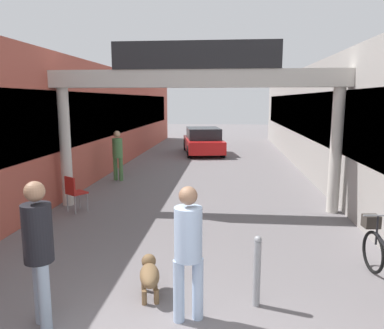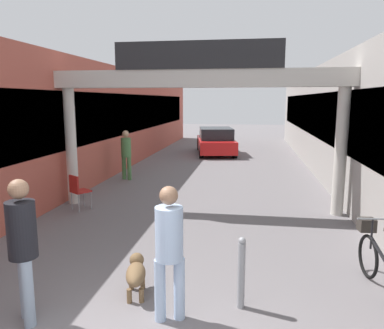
% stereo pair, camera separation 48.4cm
% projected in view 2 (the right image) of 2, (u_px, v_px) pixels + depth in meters
% --- Properties ---
extents(storefront_left, '(3.00, 26.00, 3.93)m').
position_uv_depth(storefront_left, '(86.00, 119.00, 14.52)').
color(storefront_left, '#B25142').
rests_on(storefront_left, ground_plane).
extents(storefront_right, '(3.00, 26.00, 3.93)m').
position_uv_depth(storefront_right, '(363.00, 122.00, 12.96)').
color(storefront_right, '#9E9993').
rests_on(storefront_right, ground_plane).
extents(arcade_sign_gateway, '(7.40, 0.47, 4.06)m').
position_uv_depth(arcade_sign_gateway, '(198.00, 92.00, 8.96)').
color(arcade_sign_gateway, beige).
rests_on(arcade_sign_gateway, ground_plane).
extents(pedestrian_with_dog, '(0.43, 0.43, 1.71)m').
position_uv_depth(pedestrian_with_dog, '(169.00, 245.00, 4.51)').
color(pedestrian_with_dog, '#A5BFE0').
rests_on(pedestrian_with_dog, ground_plane).
extents(pedestrian_companion, '(0.48, 0.48, 1.80)m').
position_uv_depth(pedestrian_companion, '(23.00, 241.00, 4.46)').
color(pedestrian_companion, '#8C9EB2').
rests_on(pedestrian_companion, ground_plane).
extents(pedestrian_carrying_crate, '(0.45, 0.45, 1.69)m').
position_uv_depth(pedestrian_carrying_crate, '(126.00, 152.00, 12.77)').
color(pedestrian_carrying_crate, '#4C7F47').
rests_on(pedestrian_carrying_crate, ground_plane).
extents(dog_on_leash, '(0.41, 0.73, 0.51)m').
position_uv_depth(dog_on_leash, '(136.00, 272.00, 5.25)').
color(dog_on_leash, brown).
rests_on(dog_on_leash, ground_plane).
extents(bicycle_black_second, '(0.46, 1.69, 0.98)m').
position_uv_depth(bicycle_black_second, '(380.00, 261.00, 5.34)').
color(bicycle_black_second, black).
rests_on(bicycle_black_second, ground_plane).
extents(bollard_post_metal, '(0.10, 0.10, 0.97)m').
position_uv_depth(bollard_post_metal, '(241.00, 272.00, 4.87)').
color(bollard_post_metal, gray).
rests_on(bollard_post_metal, ground_plane).
extents(cafe_chair_red_nearer, '(0.56, 0.56, 0.89)m').
position_uv_depth(cafe_chair_red_nearer, '(78.00, 189.00, 9.23)').
color(cafe_chair_red_nearer, gray).
rests_on(cafe_chair_red_nearer, ground_plane).
extents(parked_car_red, '(2.43, 4.25, 1.33)m').
position_uv_depth(parked_car_red, '(216.00, 141.00, 19.02)').
color(parked_car_red, red).
rests_on(parked_car_red, ground_plane).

